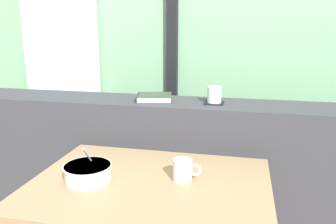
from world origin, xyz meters
The scene contains 10 objects.
outdoor_backdrop centered at (0.00, 1.14, 1.40)m, with size 4.80×0.08×2.80m, color #7AAD7F.
curtain_left_panel centered at (-0.92, 1.04, 1.25)m, with size 0.56×0.06×2.50m, color white.
window_divider_post centered at (-0.11, 1.07, 1.30)m, with size 0.07×0.05×2.60m, color black.
dark_console_ledge centered at (0.00, 0.55, 0.44)m, with size 2.80×0.32×0.88m, color #38383D.
breakfast_table centered at (0.04, -0.05, 0.57)m, with size 0.93×0.69×0.69m.
coaster_square centered at (0.23, 0.54, 0.88)m, with size 0.10×0.10×0.01m, color black.
juice_glass centered at (0.23, 0.54, 0.93)m, with size 0.07×0.07×0.09m.
closed_book centered at (-0.10, 0.54, 0.90)m, with size 0.22×0.19×0.03m.
soup_bowl centered at (-0.20, -0.09, 0.72)m, with size 0.19×0.19×0.15m.
ceramic_mug centered at (0.16, 0.00, 0.73)m, with size 0.11×0.08×0.08m.
Camera 1 is at (0.38, -1.23, 1.28)m, focal length 36.45 mm.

